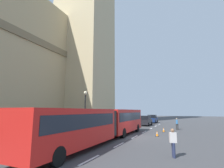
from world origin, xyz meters
TOP-DOWN VIEW (x-y plane):
  - ground_plane at (0.00, 0.00)m, footprint 160.00×160.00m
  - lane_centre_marking at (2.38, 0.00)m, footprint 34.40×0.16m
  - articulated_bus at (-3.24, 1.99)m, footprint 18.60×2.54m
  - sedan_lead at (14.57, 1.97)m, footprint 4.40×1.86m
  - sedan_trailing at (22.18, 2.05)m, footprint 4.40×1.86m
  - traffic_cone_west at (1.60, -2.13)m, footprint 0.36×0.36m
  - traffic_cone_middle at (5.83, -2.33)m, footprint 0.36×0.36m
  - street_lamp at (0.44, 6.50)m, footprint 0.44×0.44m
  - pedestrian_near_cones at (-6.71, -4.36)m, footprint 0.35×0.46m
  - pedestrian_by_kerb at (9.18, -3.86)m, footprint 0.40×0.36m

SIDE VIEW (x-z plane):
  - ground_plane at x=0.00m, z-range 0.00..0.00m
  - lane_centre_marking at x=2.38m, z-range 0.00..0.01m
  - traffic_cone_west at x=1.60m, z-range -0.01..0.57m
  - traffic_cone_middle at x=5.83m, z-range -0.01..0.57m
  - pedestrian_near_cones at x=-6.71m, z-range 0.07..1.76m
  - pedestrian_by_kerb at x=9.18m, z-range 0.07..1.76m
  - sedan_lead at x=14.57m, z-range -0.01..1.84m
  - sedan_trailing at x=22.18m, z-range -0.01..1.84m
  - articulated_bus at x=-3.24m, z-range 0.30..3.20m
  - street_lamp at x=0.44m, z-range 0.42..5.69m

